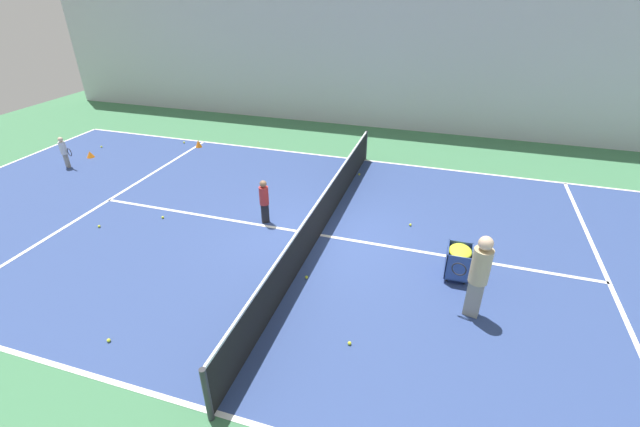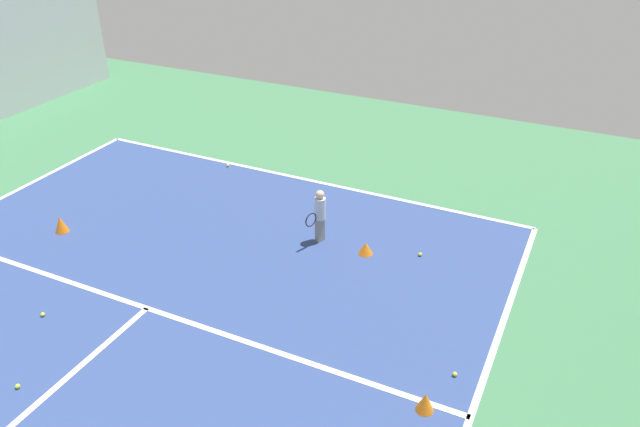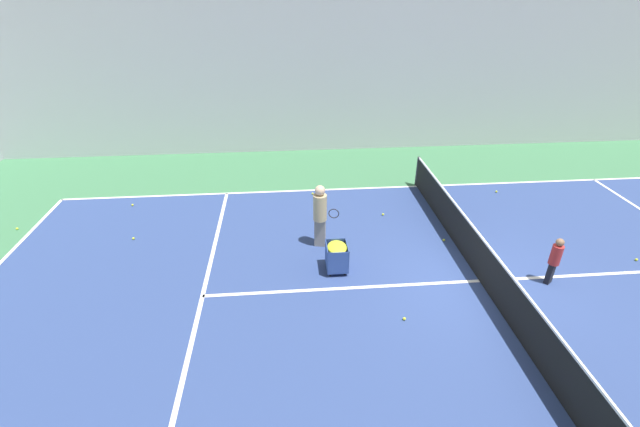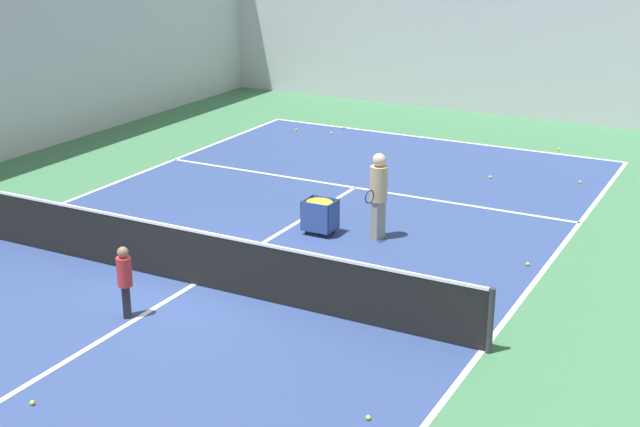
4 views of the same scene
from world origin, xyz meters
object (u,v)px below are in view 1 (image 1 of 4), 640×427
at_px(ball_cart, 459,257).
at_px(tennis_net, 320,217).
at_px(training_cone_1, 90,154).
at_px(player_near_baseline, 64,150).
at_px(coach_at_net, 479,272).
at_px(child_midcourt, 264,199).

bearing_deg(ball_cart, tennis_net, -102.46).
bearing_deg(training_cone_1, player_near_baseline, -2.48).
relative_size(tennis_net, training_cone_1, 40.13).
distance_m(tennis_net, training_cone_1, 10.04).
height_order(coach_at_net, training_cone_1, coach_at_net).
height_order(coach_at_net, ball_cart, coach_at_net).
xyz_separation_m(ball_cart, training_cone_1, (-3.39, -13.08, -0.41)).
height_order(child_midcourt, ball_cart, child_midcourt).
bearing_deg(ball_cart, child_midcourt, -100.69).
bearing_deg(player_near_baseline, tennis_net, 9.77).
xyz_separation_m(child_midcourt, training_cone_1, (-2.44, -8.08, -0.59)).
xyz_separation_m(tennis_net, player_near_baseline, (-1.66, -9.72, 0.07)).
distance_m(player_near_baseline, child_midcourt, 8.25).
bearing_deg(player_near_baseline, child_midcourt, 9.22).
distance_m(tennis_net, ball_cart, 3.48).
bearing_deg(child_midcourt, training_cone_1, 127.23).
height_order(ball_cart, training_cone_1, ball_cart).
bearing_deg(tennis_net, child_midcourt, -96.90).
height_order(player_near_baseline, coach_at_net, coach_at_net).
relative_size(player_near_baseline, ball_cart, 1.45).
relative_size(player_near_baseline, child_midcourt, 0.88).
bearing_deg(player_near_baseline, ball_cart, 9.05).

